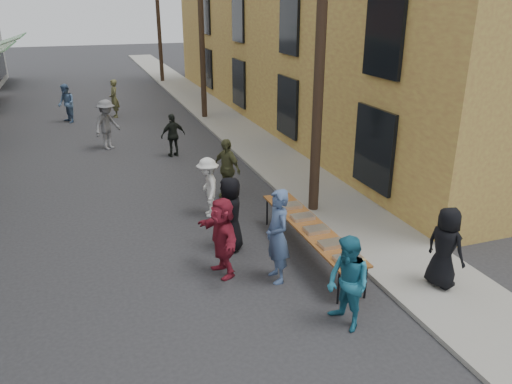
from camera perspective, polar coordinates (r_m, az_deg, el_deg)
ground at (r=9.84m, az=-9.02°, el=-12.16°), size 120.00×120.00×0.00m
sidewalk at (r=24.57m, az=-4.28°, el=8.61°), size 2.20×60.00×0.10m
building_ochre at (r=25.38m, az=10.32°, el=20.02°), size 10.00×28.00×10.00m
utility_pole_near at (r=12.50m, az=7.40°, el=17.03°), size 0.26×0.26×9.00m
utility_pole_mid at (r=23.83m, az=-6.30°, el=18.96°), size 0.26×0.26×9.00m
utility_pole_far at (r=35.60m, az=-11.13°, el=19.40°), size 0.26×0.26×9.00m
serving_table at (r=10.99m, az=6.20°, el=-4.02°), size 0.70×4.00×0.75m
catering_tray_sausage at (r=9.66m, az=10.44°, el=-7.50°), size 0.50×0.33×0.08m
catering_tray_foil_b at (r=10.15m, az=8.64°, el=-5.87°), size 0.50×0.33×0.08m
catering_tray_buns at (r=10.71m, az=6.90°, el=-4.29°), size 0.50×0.33×0.08m
catering_tray_foil_d at (r=11.28m, az=5.34°, el=-2.86°), size 0.50×0.33×0.08m
catering_tray_buns_end at (r=11.87m, az=3.94°, el=-1.57°), size 0.50×0.33×0.08m
condiment_jar_a at (r=9.33m, az=10.16°, el=-8.56°), size 0.07×0.07×0.08m
condiment_jar_b at (r=9.41m, az=9.86°, el=-8.28°), size 0.07×0.07×0.08m
condiment_jar_c at (r=9.48m, az=9.57°, el=-8.00°), size 0.07×0.07×0.08m
cup_stack at (r=9.56m, az=12.24°, el=-7.83°), size 0.08×0.08×0.12m
guest_front_a at (r=11.22m, az=-2.94°, el=-2.51°), size 0.78×0.97×1.73m
guest_front_b at (r=9.93m, az=2.47°, el=-5.08°), size 0.47×0.71×1.95m
guest_front_c at (r=8.75m, az=10.46°, el=-10.26°), size 0.79×0.93×1.71m
guest_front_d at (r=13.05m, az=-5.49°, el=0.55°), size 0.70×1.08×1.58m
guest_front_e at (r=14.22m, az=-3.38°, el=2.70°), size 0.85×1.10×1.74m
guest_queue_back at (r=10.22m, az=-3.87°, el=-5.14°), size 0.72×1.63×1.69m
server at (r=10.29m, az=20.82°, el=-5.94°), size 0.71×0.91×1.64m
passerby_left at (r=19.82m, az=-16.66°, el=7.38°), size 1.37×1.34×1.89m
passerby_mid at (r=18.35m, az=-9.45°, el=6.41°), size 0.98×0.57×1.56m
passerby_right at (r=25.36m, az=-15.91°, el=10.23°), size 0.48×0.69×1.81m
passerby_far at (r=24.88m, az=-20.85°, el=9.43°), size 0.96×1.06×1.77m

